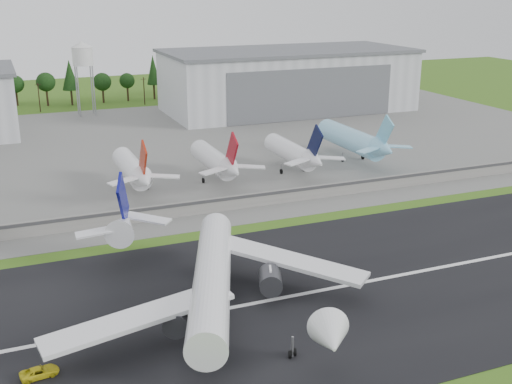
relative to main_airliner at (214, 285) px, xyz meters
name	(u,v)px	position (x,y,z in m)	size (l,w,h in m)	color
ground	(294,329)	(9.65, -9.59, -4.89)	(600.00, 600.00, 0.00)	#2D5C15
runway	(268,301)	(9.65, 0.41, -4.84)	(320.00, 60.00, 0.10)	black
runway_centerline	(268,301)	(9.65, 0.41, -4.78)	(220.00, 1.00, 0.02)	white
apron	(133,151)	(9.65, 110.41, -4.84)	(320.00, 150.00, 0.10)	slate
blast_fence	(191,208)	(9.65, 45.40, -3.09)	(240.00, 0.61, 3.50)	gray
hangar_east	(288,80)	(84.65, 155.33, 7.73)	(102.00, 47.00, 25.20)	silver
water_tower	(82,54)	(4.65, 175.41, 19.66)	(8.40, 8.40, 29.40)	#99999E
utility_poles	(94,108)	(9.65, 190.41, -4.89)	(230.00, 3.00, 12.00)	black
treeline	(89,102)	(9.65, 205.41, -4.89)	(320.00, 16.00, 22.00)	black
main_airliner	(214,285)	(0.00, 0.00, 0.00)	(53.70, 57.42, 18.17)	white
ground_vehicle	(40,372)	(-27.55, -8.09, -4.08)	(2.37, 5.14, 1.43)	gold
parked_jet_red_a	(134,170)	(1.31, 66.95, 1.15)	(7.36, 31.29, 16.54)	white
parked_jet_red_b	(217,161)	(23.37, 66.95, 1.17)	(7.36, 31.29, 16.56)	silver
parked_jet_navy	(295,153)	(46.15, 66.95, 1.16)	(7.36, 31.29, 16.55)	white
parked_jet_skyblue	(356,141)	(68.46, 72.02, 1.62)	(7.36, 37.29, 17.09)	#8ACEEF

